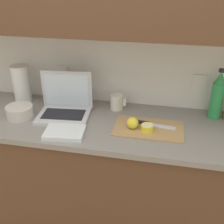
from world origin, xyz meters
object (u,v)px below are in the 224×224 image
(cutting_board, at_px, (149,128))
(lemon_whole_beside, at_px, (133,123))
(bottle_green_soda, at_px, (217,96))
(paper_towel_roll, at_px, (21,84))
(laptop, at_px, (65,105))
(lemon_half_cut, at_px, (147,128))
(knife, at_px, (145,123))
(measuring_cup, at_px, (117,102))
(bowl_white, at_px, (20,111))

(cutting_board, height_order, lemon_whole_beside, lemon_whole_beside)
(bottle_green_soda, distance_m, paper_towel_roll, 1.28)
(laptop, distance_m, lemon_half_cut, 0.55)
(knife, xyz_separation_m, bottle_green_soda, (0.41, 0.19, 0.13))
(laptop, height_order, lemon_whole_beside, laptop)
(bottle_green_soda, distance_m, measuring_cup, 0.62)
(paper_towel_roll, bearing_deg, bowl_white, -68.01)
(cutting_board, relative_size, bowl_white, 2.40)
(cutting_board, xyz_separation_m, lemon_half_cut, (-0.01, -0.03, 0.02))
(bowl_white, bearing_deg, bottle_green_soda, 11.23)
(knife, relative_size, lemon_half_cut, 3.69)
(lemon_half_cut, height_order, bottle_green_soda, bottle_green_soda)
(lemon_half_cut, height_order, paper_towel_roll, paper_towel_roll)
(lemon_half_cut, bearing_deg, bottle_green_soda, 33.35)
(lemon_half_cut, relative_size, lemon_whole_beside, 1.07)
(laptop, distance_m, lemon_whole_beside, 0.46)
(laptop, bearing_deg, measuring_cup, 17.96)
(cutting_board, height_order, paper_towel_roll, paper_towel_roll)
(lemon_half_cut, relative_size, bottle_green_soda, 0.23)
(lemon_whole_beside, height_order, bottle_green_soda, bottle_green_soda)
(lemon_half_cut, xyz_separation_m, bowl_white, (-0.80, 0.02, 0.01))
(lemon_whole_beside, relative_size, paper_towel_roll, 0.26)
(laptop, height_order, knife, laptop)
(bottle_green_soda, bearing_deg, measuring_cup, -179.39)
(cutting_board, distance_m, knife, 0.05)
(measuring_cup, bearing_deg, knife, -41.47)
(knife, xyz_separation_m, measuring_cup, (-0.21, 0.18, 0.03))
(bowl_white, bearing_deg, cutting_board, 0.77)
(measuring_cup, relative_size, bowl_white, 0.63)
(cutting_board, xyz_separation_m, lemon_whole_beside, (-0.09, -0.02, 0.04))
(knife, distance_m, bowl_white, 0.78)
(lemon_half_cut, xyz_separation_m, measuring_cup, (-0.22, 0.25, 0.02))
(laptop, xyz_separation_m, bowl_white, (-0.27, -0.09, -0.03))
(lemon_half_cut, bearing_deg, knife, 105.07)
(cutting_board, relative_size, measuring_cup, 3.81)
(bowl_white, relative_size, paper_towel_roll, 0.65)
(laptop, distance_m, knife, 0.52)
(bottle_green_soda, xyz_separation_m, bowl_white, (-1.19, -0.24, -0.11))
(lemon_half_cut, distance_m, lemon_whole_beside, 0.09)
(knife, distance_m, measuring_cup, 0.28)
(laptop, height_order, measuring_cup, laptop)
(laptop, xyz_separation_m, knife, (0.51, -0.05, -0.05))
(lemon_whole_beside, xyz_separation_m, paper_towel_roll, (-0.80, 0.23, 0.09))
(bowl_white, height_order, paper_towel_roll, paper_towel_roll)
(knife, relative_size, bowl_white, 1.60)
(cutting_board, distance_m, lemon_half_cut, 0.04)
(laptop, relative_size, measuring_cup, 3.26)
(measuring_cup, bearing_deg, bottle_green_soda, 0.61)
(measuring_cup, bearing_deg, laptop, -156.40)
(lemon_half_cut, bearing_deg, paper_towel_roll, 164.89)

